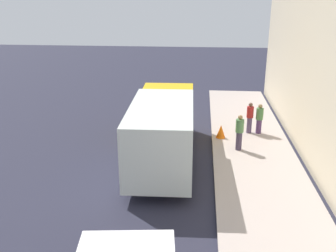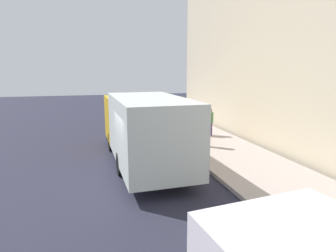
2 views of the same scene
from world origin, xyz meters
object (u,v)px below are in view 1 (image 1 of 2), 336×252
pedestrian_standing (239,132)px  pedestrian_third (259,118)px  large_utility_truck (164,127)px  traffic_cone_orange (221,131)px  pedestrian_walking (250,117)px

pedestrian_standing → pedestrian_third: bearing=167.7°
large_utility_truck → pedestrian_third: (4.80, 3.65, -0.65)m
pedestrian_standing → traffic_cone_orange: size_ratio=2.55×
pedestrian_walking → pedestrian_standing: (-0.77, -2.42, 0.03)m
pedestrian_walking → pedestrian_third: bearing=-66.0°
pedestrian_third → traffic_cone_orange: 2.29m
pedestrian_standing → pedestrian_third: 2.71m
large_utility_truck → pedestrian_third: 6.06m
large_utility_truck → pedestrian_standing: size_ratio=4.83×
pedestrian_walking → large_utility_truck: bearing=157.7°
large_utility_truck → traffic_cone_orange: size_ratio=12.29×
pedestrian_standing → traffic_cone_orange: 1.83m
pedestrian_walking → pedestrian_standing: 2.54m
pedestrian_standing → pedestrian_walking: bearing=178.2°
pedestrian_third → traffic_cone_orange: pedestrian_third is taller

